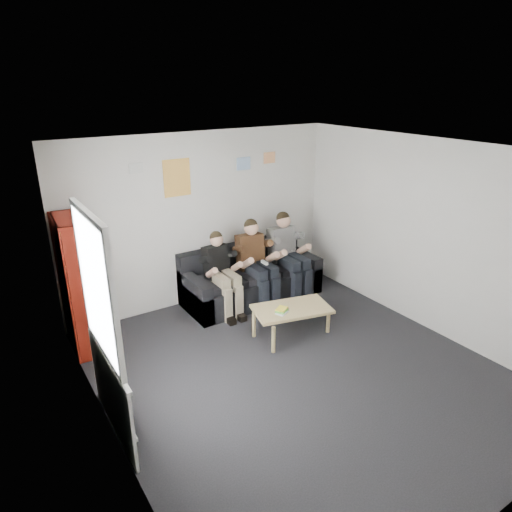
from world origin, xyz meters
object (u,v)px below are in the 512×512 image
Objects in this scene: coffee_table at (292,311)px; person_middle at (257,263)px; sofa at (251,280)px; person_left at (223,274)px; bookshelf at (76,285)px; person_right at (289,255)px.

coffee_table is 1.17m from person_middle.
sofa is at bearing 83.41° from coffee_table.
person_left reaches higher than sofa.
person_middle is at bearing 82.21° from coffee_table.
person_middle reaches higher than person_left.
bookshelf is at bearing -179.28° from sofa.
person_left is (2.07, -0.17, -0.27)m from bookshelf.
bookshelf is 1.43× the size of person_left.
person_left is at bearing -0.78° from bookshelf.
person_right is at bearing 55.03° from coffee_table.
person_right reaches higher than sofa.
person_left is at bearing -162.35° from sofa.
coffee_table is 0.83× the size of person_left.
person_middle reaches higher than sofa.
person_right is at bearing 7.60° from person_middle.
sofa is at bearing 162.95° from person_right.
person_middle is (2.70, -0.17, -0.23)m from bookshelf.
bookshelf reaches higher than coffee_table.
sofa is 0.42m from person_middle.
person_middle is at bearing 0.16° from bookshelf.
sofa is 1.62× the size of person_right.
person_left is 0.92× the size of person_right.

